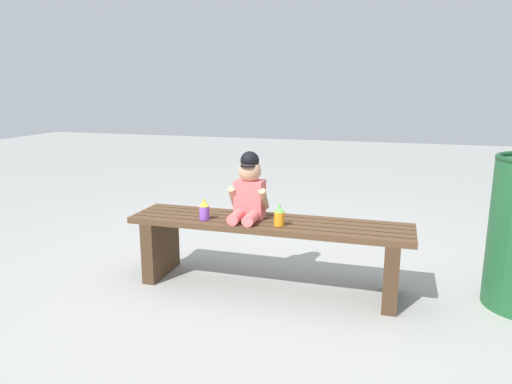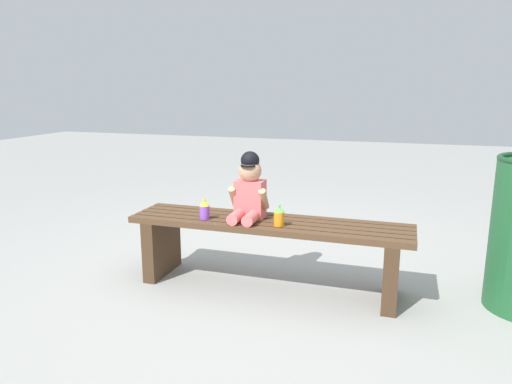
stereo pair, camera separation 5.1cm
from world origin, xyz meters
name	(u,v)px [view 1 (the left image)]	position (x,y,z in m)	size (l,w,h in m)	color
ground_plane	(268,286)	(0.00, 0.00, 0.00)	(16.00, 16.00, 0.00)	#999993
park_bench	(268,242)	(0.00, 0.00, 0.29)	(1.67, 0.37, 0.42)	#513823
child_figure	(249,190)	(-0.12, 0.01, 0.60)	(0.23, 0.27, 0.40)	#E56666
sippy_cup_left	(204,210)	(-0.37, -0.09, 0.48)	(0.06, 0.06, 0.12)	#8C4CCC
sippy_cup_right	(279,216)	(0.09, -0.09, 0.48)	(0.06, 0.06, 0.12)	orange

